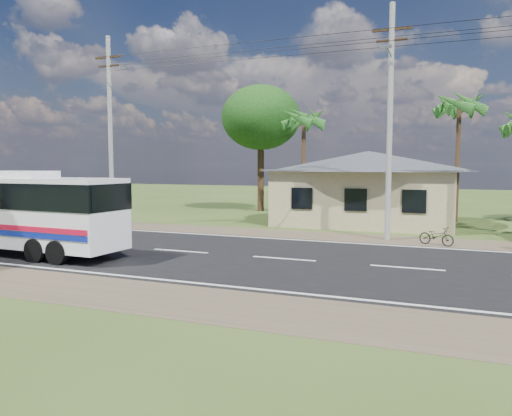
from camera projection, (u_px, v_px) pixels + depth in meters
The scene contains 10 objects.
ground at pixel (284, 259), 18.92m from camera, with size 120.00×120.00×0.00m, color #2D4217.
road at pixel (284, 259), 18.92m from camera, with size 120.00×16.00×0.03m.
house at pixel (368, 180), 30.32m from camera, with size 12.40×10.00×5.00m.
utility_poles at pixel (383, 118), 23.41m from camera, with size 32.80×2.22×11.00m.
palm_mid at pixel (459, 106), 30.38m from camera, with size 2.80×2.80×8.20m.
palm_far at pixel (304, 120), 34.61m from camera, with size 2.80×2.80×7.70m.
tree_behind_house at pixel (261, 118), 37.91m from camera, with size 6.00×6.00×9.61m.
coach_bus at pixel (7, 206), 20.14m from camera, with size 10.84×2.77×3.34m.
motorcycle at pixel (436, 236), 22.13m from camera, with size 0.55×1.59×0.84m, color black.
small_car at pixel (83, 219), 26.51m from camera, with size 1.69×4.21×1.43m, color #333235.
Camera 1 is at (6.00, -17.72, 3.59)m, focal length 35.00 mm.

